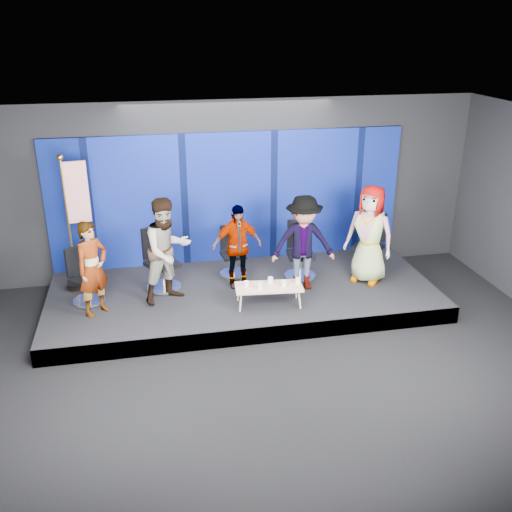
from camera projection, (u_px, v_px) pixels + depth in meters
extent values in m
plane|color=black|center=(274.00, 379.00, 8.32)|extent=(10.00, 10.00, 0.00)
cube|color=black|center=(229.00, 190.00, 11.28)|extent=(10.00, 0.02, 3.50)
cube|color=black|center=(405.00, 494.00, 4.03)|extent=(10.00, 0.02, 3.50)
cube|color=black|center=(277.00, 140.00, 6.99)|extent=(10.00, 8.00, 0.02)
cube|color=black|center=(243.00, 296.00, 10.53)|extent=(7.00, 3.00, 0.30)
cube|color=#07155B|center=(230.00, 198.00, 11.29)|extent=(7.00, 0.08, 2.60)
cylinder|color=silver|center=(89.00, 301.00, 9.94)|extent=(0.79, 0.79, 0.06)
cylinder|color=silver|center=(88.00, 290.00, 9.86)|extent=(0.07, 0.07, 0.37)
cube|color=black|center=(86.00, 280.00, 9.79)|extent=(0.64, 0.64, 0.07)
cube|color=black|center=(76.00, 260.00, 9.79)|extent=(0.33, 0.32, 0.51)
imported|color=black|center=(93.00, 269.00, 9.29)|extent=(0.69, 0.69, 1.62)
cylinder|color=silver|center=(164.00, 287.00, 10.44)|extent=(0.87, 0.87, 0.06)
cylinder|color=silver|center=(163.00, 275.00, 10.34)|extent=(0.08, 0.08, 0.43)
cube|color=black|center=(163.00, 264.00, 10.26)|extent=(0.70, 0.70, 0.08)
cube|color=black|center=(154.00, 242.00, 10.31)|extent=(0.44, 0.27, 0.59)
imported|color=black|center=(167.00, 250.00, 9.71)|extent=(1.13, 1.04, 1.86)
cylinder|color=silver|center=(234.00, 274.00, 11.01)|extent=(0.59, 0.59, 0.05)
cylinder|color=silver|center=(233.00, 264.00, 10.93)|extent=(0.06, 0.06, 0.36)
cube|color=black|center=(233.00, 255.00, 10.87)|extent=(0.47, 0.47, 0.06)
cube|color=black|center=(230.00, 237.00, 10.94)|extent=(0.40, 0.08, 0.49)
imported|color=black|center=(237.00, 246.00, 10.32)|extent=(0.94, 0.46, 1.55)
cylinder|color=silver|center=(300.00, 276.00, 10.91)|extent=(0.67, 0.67, 0.06)
cylinder|color=silver|center=(300.00, 265.00, 10.82)|extent=(0.07, 0.07, 0.41)
cube|color=black|center=(301.00, 255.00, 10.74)|extent=(0.53, 0.53, 0.07)
cube|color=black|center=(299.00, 234.00, 10.83)|extent=(0.45, 0.09, 0.56)
imported|color=black|center=(303.00, 243.00, 10.17)|extent=(1.19, 0.76, 1.76)
cylinder|color=silver|center=(366.00, 269.00, 11.20)|extent=(0.91, 0.91, 0.06)
cylinder|color=silver|center=(367.00, 258.00, 11.11)|extent=(0.07, 0.07, 0.43)
cube|color=black|center=(368.00, 247.00, 11.02)|extent=(0.73, 0.73, 0.07)
cube|color=black|center=(374.00, 226.00, 11.09)|extent=(0.38, 0.36, 0.59)
imported|color=black|center=(370.00, 234.00, 10.45)|extent=(1.06, 1.05, 1.85)
cube|color=tan|center=(269.00, 287.00, 9.75)|extent=(1.19, 0.59, 0.04)
cylinder|color=tan|center=(241.00, 303.00, 9.59)|extent=(0.03, 0.03, 0.32)
cylinder|color=tan|center=(239.00, 293.00, 9.94)|extent=(0.03, 0.03, 0.32)
cylinder|color=tan|center=(300.00, 300.00, 9.69)|extent=(0.03, 0.03, 0.32)
cylinder|color=tan|center=(296.00, 290.00, 10.04)|extent=(0.03, 0.03, 0.32)
cylinder|color=silver|center=(247.00, 284.00, 9.71)|extent=(0.08, 0.08, 0.10)
cylinder|color=silver|center=(260.00, 286.00, 9.62)|extent=(0.09, 0.09, 0.10)
cylinder|color=silver|center=(270.00, 280.00, 9.82)|extent=(0.09, 0.09, 0.11)
cylinder|color=silver|center=(284.00, 283.00, 9.72)|extent=(0.09, 0.09, 0.10)
cylinder|color=silver|center=(298.00, 280.00, 9.83)|extent=(0.08, 0.08, 0.10)
cylinder|color=black|center=(77.00, 285.00, 10.47)|extent=(0.33, 0.33, 0.10)
cylinder|color=#BA913B|center=(69.00, 224.00, 10.01)|extent=(0.05, 0.05, 2.27)
sphere|color=#BA913B|center=(60.00, 157.00, 9.56)|extent=(0.11, 0.11, 0.11)
cube|color=#A5121B|center=(77.00, 192.00, 9.84)|extent=(0.40, 0.12, 1.09)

